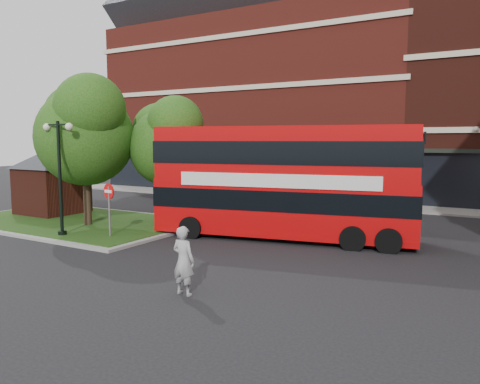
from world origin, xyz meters
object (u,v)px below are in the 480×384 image
Objects in this scene: woman at (183,261)px; car_silver at (327,194)px; bus at (283,175)px; car_white at (360,197)px.

car_silver is at bearing -79.10° from woman.
bus is at bearing -81.72° from woman.
woman is 0.48× the size of car_white.
car_silver is 2.34m from car_white.
woman is 19.31m from car_silver.
bus is 2.67× the size of car_silver.
car_white is at bearing -85.92° from woman.
woman is (0.83, -7.99, -1.79)m from bus.
car_white is (0.27, 10.73, -2.09)m from bus.
bus is at bearing -169.68° from car_silver.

